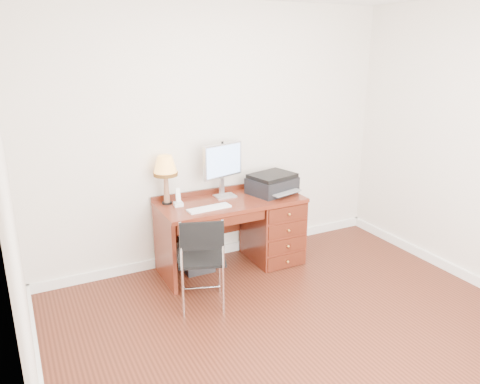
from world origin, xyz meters
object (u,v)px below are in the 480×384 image
monitor (223,163)px  desk (258,225)px  printer (272,184)px  equipment_box (197,254)px  leg_lamp (165,169)px  chair (204,253)px  phone (178,201)px

monitor → desk: bearing=-40.8°
monitor → printer: bearing=-30.7°
monitor → equipment_box: bearing=172.9°
monitor → equipment_box: monitor is taller
leg_lamp → printer: bearing=-8.4°
desk → chair: chair is taller
desk → equipment_box: (-0.68, 0.10, -0.24)m
equipment_box → monitor: bearing=10.1°
monitor → printer: size_ratio=1.02×
leg_lamp → chair: size_ratio=0.56×
desk → equipment_box: 0.72m
phone → chair: bearing=-85.6°
monitor → equipment_box: (-0.35, -0.06, -0.93)m
monitor → printer: 0.58m
monitor → phone: bearing=172.8°
desk → chair: bearing=-144.5°
phone → desk: bearing=1.7°
chair → equipment_box: size_ratio=2.51×
leg_lamp → equipment_box: leg_lamp is taller
phone → printer: bearing=3.5°
desk → phone: size_ratio=8.25×
printer → leg_lamp: 1.16m
leg_lamp → monitor: bearing=-3.2°
leg_lamp → phone: 0.34m
equipment_box → desk: bearing=-7.1°
monitor → leg_lamp: bearing=160.6°
phone → equipment_box: bearing=14.9°
desk → leg_lamp: 1.19m
printer → chair: size_ratio=0.63×
monitor → equipment_box: size_ratio=1.61×
desk → printer: printer is taller
desk → monitor: 0.78m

